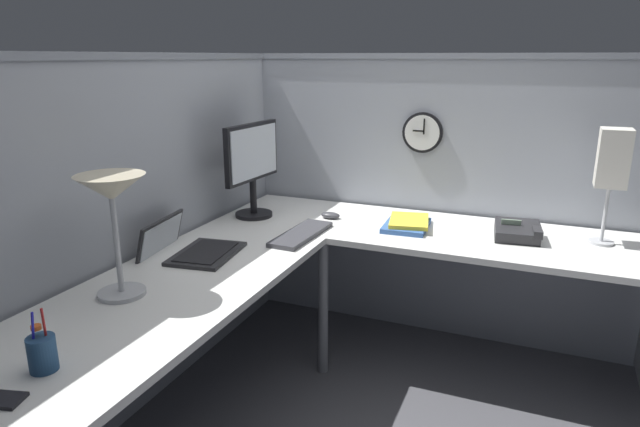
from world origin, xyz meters
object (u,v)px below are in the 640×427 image
computer_mouse (330,215)px  desk_lamp_dome (112,198)px  monitor (252,163)px  office_phone (519,232)px  book_stack (407,224)px  wall_clock (423,132)px  desk_lamp_paper (613,162)px  pen_cup (42,353)px  keyboard (301,234)px  laptop (186,248)px

computer_mouse → desk_lamp_dome: (-1.20, 0.34, 0.35)m
monitor → office_phone: bearing=-84.6°
book_stack → wall_clock: size_ratio=1.39×
desk_lamp_paper → wall_clock: wall_clock is taller
office_phone → book_stack: bearing=91.4°
wall_clock → desk_lamp_paper: bearing=-105.8°
pen_cup → book_stack: bearing=-20.1°
monitor → wall_clock: 0.94m
desk_lamp_paper → desk_lamp_dome: bearing=128.2°
keyboard → office_phone: size_ratio=1.90×
pen_cup → wall_clock: 2.15m
computer_mouse → office_phone: office_phone is taller
desk_lamp_paper → wall_clock: size_ratio=2.41×
desk_lamp_dome → office_phone: bearing=-46.9°
pen_cup → book_stack: 1.78m
monitor → desk_lamp_paper: (0.22, -1.70, 0.09)m
computer_mouse → desk_lamp_dome: desk_lamp_dome is taller
keyboard → pen_cup: 1.35m
pen_cup → laptop: bearing=11.9°
laptop → wall_clock: wall_clock is taller
computer_mouse → wall_clock: size_ratio=0.47×
office_phone → desk_lamp_paper: bearing=-75.9°
monitor → wall_clock: wall_clock is taller
computer_mouse → pen_cup: 1.69m
monitor → desk_lamp_paper: size_ratio=0.94×
keyboard → book_stack: book_stack is taller
desk_lamp_dome → pen_cup: 0.59m
office_phone → desk_lamp_paper: 0.51m
monitor → wall_clock: bearing=-59.2°
computer_mouse → desk_lamp_paper: desk_lamp_paper is taller
desk_lamp_dome → desk_lamp_paper: (1.30, -1.65, 0.02)m
keyboard → computer_mouse: computer_mouse is taller
keyboard → office_phone: office_phone is taller
wall_clock → book_stack: bearing=-176.4°
computer_mouse → desk_lamp_paper: 1.36m
office_phone → desk_lamp_paper: desk_lamp_paper is taller
pen_cup → wall_clock: (2.03, -0.59, 0.38)m
pen_cup → book_stack: size_ratio=0.59×
monitor → computer_mouse: bearing=-73.4°
pen_cup → office_phone: (1.68, -1.14, -0.02)m
laptop → pen_cup: size_ratio=2.35×
pen_cup → monitor: bearing=7.5°
desk_lamp_dome → book_stack: 1.46m
office_phone → wall_clock: bearing=57.8°
desk_lamp_dome → wall_clock: bearing=-25.4°
pen_cup → desk_lamp_paper: desk_lamp_paper is taller
pen_cup → book_stack: (1.67, -0.61, -0.03)m
keyboard → computer_mouse: bearing=-0.6°
monitor → laptop: monitor is taller
pen_cup → computer_mouse: bearing=-6.5°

